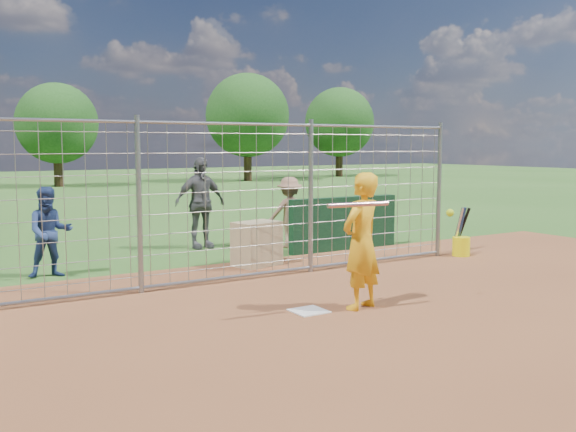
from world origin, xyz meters
TOP-DOWN VIEW (x-y plane):
  - ground at (0.00, 0.00)m, footprint 100.00×100.00m
  - infield_dirt at (0.00, -3.00)m, footprint 18.00×18.00m
  - home_plate at (0.00, -0.20)m, footprint 0.43×0.43m
  - dugout_wall at (3.40, 3.60)m, footprint 2.60×0.20m
  - batter at (0.68, -0.42)m, footprint 0.76×0.61m
  - bystander_a at (-2.38, 3.90)m, footprint 0.79×0.65m
  - bystander_b at (0.96, 5.37)m, footprint 1.15×0.52m
  - bystander_c at (2.61, 4.45)m, footprint 1.06×0.73m
  - equipment_bin at (1.00, 2.99)m, footprint 0.90×0.72m
  - equipment_in_play at (0.74, -0.76)m, footprint 2.00×0.21m
  - bucket_with_bats at (4.89, 1.76)m, footprint 0.34×0.39m
  - backstop_fence at (0.00, 2.00)m, footprint 9.08×0.08m
  - tree_line at (3.13, 28.13)m, footprint 44.66×6.72m

SIDE VIEW (x-z plane):
  - ground at x=0.00m, z-range 0.00..0.00m
  - infield_dirt at x=0.00m, z-range 0.01..0.01m
  - home_plate at x=0.00m, z-range 0.00..0.02m
  - bucket_with_bats at x=4.89m, z-range -0.24..0.73m
  - equipment_bin at x=1.00m, z-range 0.00..0.80m
  - dugout_wall at x=3.40m, z-range 0.00..1.10m
  - bystander_a at x=-2.38m, z-range 0.00..1.50m
  - bystander_c at x=2.61m, z-range 0.00..1.50m
  - batter at x=0.68m, z-range 0.00..1.82m
  - bystander_b at x=0.96m, z-range 0.00..1.92m
  - backstop_fence at x=0.00m, z-range -0.04..2.56m
  - equipment_in_play at x=0.74m, z-range 1.26..1.52m
  - tree_line at x=3.13m, z-range 0.47..6.95m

